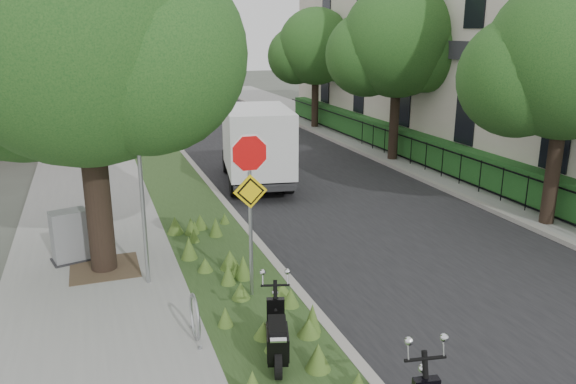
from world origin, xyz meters
The scene contains 20 objects.
ground centered at (0.00, 0.00, 0.00)m, with size 120.00×120.00×0.00m, color #4C5147.
sidewalk_near centered at (-4.25, 10.00, 0.06)m, with size 3.50×60.00×0.12m, color gray.
verge centered at (-1.50, 10.00, 0.06)m, with size 2.00×60.00×0.12m, color #2A421C.
kerb_near centered at (-0.50, 10.00, 0.07)m, with size 0.20×60.00×0.13m, color #9E9991.
road centered at (3.00, 10.00, 0.01)m, with size 7.00×60.00×0.01m, color black.
kerb_far centered at (6.50, 10.00, 0.07)m, with size 0.20×60.00×0.13m, color #9E9991.
footpath_far centered at (8.20, 10.00, 0.06)m, with size 3.20×60.00×0.12m, color gray.
street_tree_main centered at (-4.08, 2.86, 4.80)m, with size 6.21×5.54×7.66m.
bare_post centered at (-3.20, 1.80, 2.12)m, with size 0.08×0.08×4.00m.
bike_hoop centered at (-2.70, -0.60, 0.50)m, with size 0.06×0.78×0.77m.
sign_assembly centered at (-1.40, 0.58, 2.33)m, with size 0.94×0.08×3.22m.
fence_far centered at (7.20, 10.00, 0.67)m, with size 0.04×24.00×1.00m.
hedge_far centered at (7.90, 10.00, 0.67)m, with size 1.00×24.00×1.10m, color #1B4518.
terrace_houses centered at (11.49, 10.00, 4.16)m, with size 7.40×26.40×8.20m.
far_tree_a centered at (6.94, 2.05, 4.13)m, with size 4.60×4.10×6.22m.
far_tree_b centered at (6.94, 10.05, 4.37)m, with size 4.83×4.31×6.56m.
far_tree_c centered at (6.94, 18.04, 3.95)m, with size 4.37×3.89×5.93m.
scooter_near centered at (-1.67, -1.73, 0.48)m, with size 0.61×1.53×0.75m.
box_truck centered at (1.07, 8.63, 1.44)m, with size 2.67×5.13×2.21m.
utility_cabinet centered at (-4.64, 3.50, 0.66)m, with size 0.96×0.75×1.13m.
Camera 1 is at (-4.01, -8.79, 4.98)m, focal length 35.00 mm.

